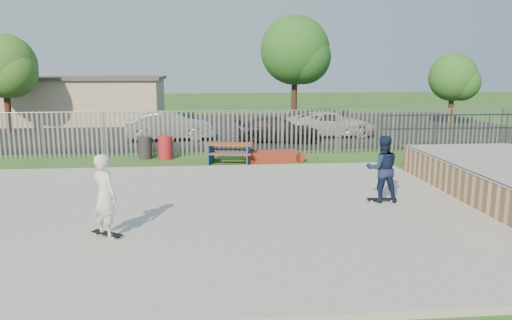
{
  "coord_description": "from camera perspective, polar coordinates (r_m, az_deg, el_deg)",
  "views": [
    {
      "loc": [
        0.32,
        -13.03,
        3.97
      ],
      "look_at": [
        1.77,
        2.0,
        1.1
      ],
      "focal_mm": 35.0,
      "sensor_mm": 36.0,
      "label": 1
    }
  ],
  "objects": [
    {
      "name": "building",
      "position": [
        37.06,
        -18.6,
        6.56
      ],
      "size": [
        10.4,
        6.4,
        3.2
      ],
      "color": "#C1B094",
      "rests_on": "ground"
    },
    {
      "name": "funbox",
      "position": [
        20.96,
        1.98,
        0.41
      ],
      "size": [
        2.18,
        1.27,
        0.41
      ],
      "rotation": [
        0.0,
        0.0,
        0.12
      ],
      "color": "maroon",
      "rests_on": "ground"
    },
    {
      "name": "fence",
      "position": [
        17.88,
        -3.26,
        1.18
      ],
      "size": [
        26.04,
        16.02,
        2.0
      ],
      "color": "gray",
      "rests_on": "ground"
    },
    {
      "name": "tree_left",
      "position": [
        33.31,
        -26.86,
        9.54
      ],
      "size": [
        3.77,
        3.77,
        5.82
      ],
      "color": "#43291A",
      "rests_on": "ground"
    },
    {
      "name": "skater_white",
      "position": [
        11.71,
        -16.91,
        -3.92
      ],
      "size": [
        0.81,
        0.81,
        1.9
      ],
      "primitive_type": "imported",
      "rotation": [
        0.0,
        0.0,
        2.37
      ],
      "color": "silver",
      "rests_on": "concrete_slab"
    },
    {
      "name": "picnic_table",
      "position": [
        20.69,
        -3.02,
        0.83
      ],
      "size": [
        2.14,
        1.86,
        0.8
      ],
      "rotation": [
        0.0,
        0.0,
        -0.18
      ],
      "color": "brown",
      "rests_on": "ground"
    },
    {
      "name": "skateboard_b",
      "position": [
        11.97,
        -16.67,
        -8.13
      ],
      "size": [
        0.77,
        0.61,
        0.08
      ],
      "rotation": [
        0.0,
        0.0,
        -0.6
      ],
      "color": "black",
      "rests_on": "concrete_slab"
    },
    {
      "name": "car_silver",
      "position": [
        27.04,
        -9.85,
        3.83
      ],
      "size": [
        4.72,
        1.99,
        1.52
      ],
      "primitive_type": "imported",
      "rotation": [
        0.0,
        0.0,
        1.66
      ],
      "color": "#BCBBC1",
      "rests_on": "parking_lot"
    },
    {
      "name": "skater_navy",
      "position": [
        14.54,
        14.26,
        -0.97
      ],
      "size": [
        0.98,
        0.79,
        1.9
      ],
      "primitive_type": "imported",
      "rotation": [
        0.0,
        0.0,
        3.06
      ],
      "color": "#131F3D",
      "rests_on": "concrete_slab"
    },
    {
      "name": "trash_bin_grey",
      "position": [
        22.05,
        -12.54,
        1.39
      ],
      "size": [
        0.57,
        0.57,
        0.96
      ],
      "primitive_type": "cylinder",
      "color": "#28282B",
      "rests_on": "ground"
    },
    {
      "name": "tree_right",
      "position": [
        35.14,
        21.59,
        8.76
      ],
      "size": [
        3.08,
        3.08,
        4.75
      ],
      "color": "#3F2E19",
      "rests_on": "ground"
    },
    {
      "name": "trash_bin_red",
      "position": [
        21.73,
        -10.33,
        1.4
      ],
      "size": [
        0.6,
        0.6,
        1.0
      ],
      "primitive_type": "cylinder",
      "color": "#AD1A22",
      "rests_on": "ground"
    },
    {
      "name": "skateboard_a",
      "position": [
        14.75,
        14.09,
        -4.43
      ],
      "size": [
        0.81,
        0.26,
        0.08
      ],
      "rotation": [
        0.0,
        0.0,
        -0.08
      ],
      "color": "black",
      "rests_on": "concrete_slab"
    },
    {
      "name": "concrete_slab",
      "position": [
        13.61,
        -6.67,
        -5.95
      ],
      "size": [
        15.0,
        12.0,
        0.15
      ],
      "primitive_type": "cube",
      "color": "gray",
      "rests_on": "ground"
    },
    {
      "name": "car_white",
      "position": [
        28.44,
        8.52,
        4.09
      ],
      "size": [
        5.15,
        2.56,
        1.4
      ],
      "primitive_type": "imported",
      "rotation": [
        0.0,
        0.0,
        1.62
      ],
      "color": "silver",
      "rests_on": "parking_lot"
    },
    {
      "name": "ground",
      "position": [
        13.63,
        -6.66,
        -6.25
      ],
      "size": [
        120.0,
        120.0,
        0.0
      ],
      "primitive_type": "plane",
      "color": "#2B5A1F",
      "rests_on": "ground"
    },
    {
      "name": "parking_lot",
      "position": [
        32.28,
        -6.05,
        3.66
      ],
      "size": [
        40.0,
        18.0,
        0.02
      ],
      "primitive_type": "cube",
      "color": "black",
      "rests_on": "ground"
    },
    {
      "name": "tree_mid",
      "position": [
        35.64,
        4.47,
        12.38
      ],
      "size": [
        4.8,
        4.8,
        7.41
      ],
      "color": "#3D2718",
      "rests_on": "ground"
    },
    {
      "name": "car_dark",
      "position": [
        26.16,
        2.54,
        3.5
      ],
      "size": [
        4.66,
        2.46,
        1.29
      ],
      "primitive_type": "imported",
      "rotation": [
        0.0,
        0.0,
        1.42
      ],
      "color": "black",
      "rests_on": "parking_lot"
    },
    {
      "name": "quarter_pipe",
      "position": [
        17.14,
        27.01,
        -1.91
      ],
      "size": [
        5.5,
        7.05,
        2.19
      ],
      "color": "tan",
      "rests_on": "ground"
    }
  ]
}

